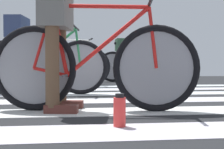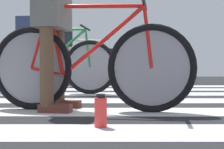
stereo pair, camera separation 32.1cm
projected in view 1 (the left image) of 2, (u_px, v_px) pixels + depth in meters
name	position (u px, v px, depth m)	size (l,w,h in m)	color
ground	(91.00, 99.00, 3.47)	(18.00, 14.00, 0.02)	black
crosswalk_markings	(100.00, 101.00, 3.21)	(5.36, 5.01, 0.00)	silver
bicycle_1_of_4	(94.00, 65.00, 2.49)	(1.72, 0.54, 0.93)	black
cyclist_1_of_4	(57.00, 36.00, 2.50)	(0.37, 0.44, 0.97)	brown
bicycle_2_of_4	(42.00, 65.00, 3.96)	(1.73, 0.52, 0.93)	black
cyclist_2_of_4	(18.00, 44.00, 3.96)	(0.36, 0.43, 1.02)	brown
bicycle_3_of_4	(66.00, 65.00, 5.69)	(1.72, 0.54, 0.93)	black
cyclist_3_of_4	(49.00, 50.00, 5.59)	(0.37, 0.44, 1.03)	brown
bicycle_4_of_4	(134.00, 65.00, 7.16)	(1.74, 0.52, 0.93)	black
cyclist_4_of_4	(121.00, 54.00, 7.11)	(0.32, 0.41, 1.01)	tan
water_bottle	(120.00, 111.00, 1.85)	(0.08, 0.08, 0.21)	red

